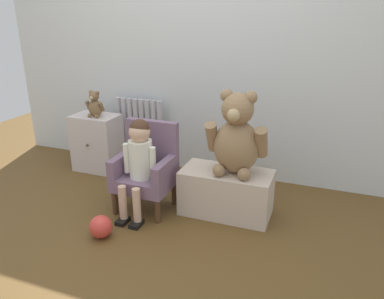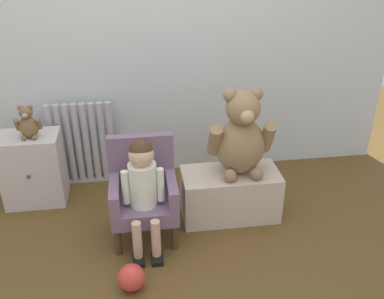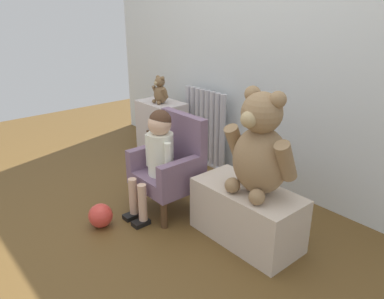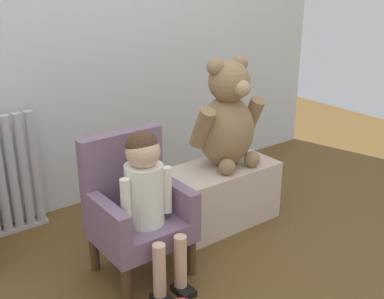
% 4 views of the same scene
% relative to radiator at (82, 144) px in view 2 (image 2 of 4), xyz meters
% --- Properties ---
extents(ground_plane, '(6.00, 6.00, 0.00)m').
position_rel_radiator_xyz_m(ground_plane, '(0.52, -1.19, -0.33)').
color(ground_plane, brown).
extents(back_wall, '(3.80, 0.05, 2.40)m').
position_rel_radiator_xyz_m(back_wall, '(0.52, 0.12, 0.87)').
color(back_wall, silver).
rests_on(back_wall, ground_plane).
extents(radiator, '(0.50, 0.05, 0.66)m').
position_rel_radiator_xyz_m(radiator, '(0.00, 0.00, 0.00)').
color(radiator, '#B5B1B8').
rests_on(radiator, ground_plane).
extents(small_dresser, '(0.42, 0.31, 0.52)m').
position_rel_radiator_xyz_m(small_dresser, '(-0.33, -0.21, -0.06)').
color(small_dresser, beige).
rests_on(small_dresser, ground_plane).
extents(child_armchair, '(0.41, 0.37, 0.65)m').
position_rel_radiator_xyz_m(child_armchair, '(0.43, -0.69, -0.01)').
color(child_armchair, slate).
rests_on(child_armchair, ground_plane).
extents(child_figure, '(0.25, 0.35, 0.71)m').
position_rel_radiator_xyz_m(child_figure, '(0.43, -0.80, 0.14)').
color(child_figure, white).
rests_on(child_figure, ground_plane).
extents(low_bench, '(0.65, 0.32, 0.34)m').
position_rel_radiator_xyz_m(low_bench, '(1.02, -0.59, -0.16)').
color(low_bench, beige).
rests_on(low_bench, ground_plane).
extents(large_teddy_bear, '(0.43, 0.30, 0.59)m').
position_rel_radiator_xyz_m(large_teddy_bear, '(1.08, -0.58, 0.27)').
color(large_teddy_bear, '#92724E').
rests_on(large_teddy_bear, low_bench).
extents(small_teddy_bear, '(0.17, 0.12, 0.24)m').
position_rel_radiator_xyz_m(small_teddy_bear, '(-0.30, -0.24, 0.30)').
color(small_teddy_bear, brown).
rests_on(small_teddy_bear, small_dresser).
extents(toy_ball, '(0.15, 0.15, 0.15)m').
position_rel_radiator_xyz_m(toy_ball, '(0.33, -1.19, -0.25)').
color(toy_ball, '#D43D34').
rests_on(toy_ball, ground_plane).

